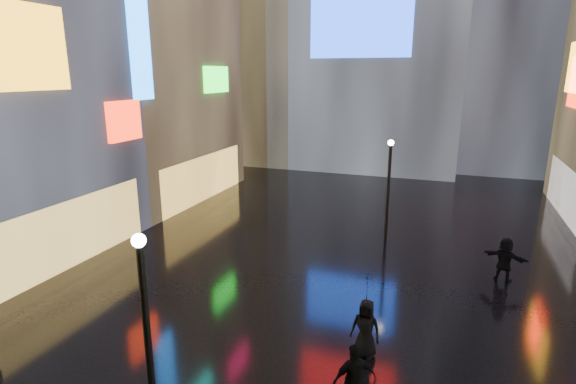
% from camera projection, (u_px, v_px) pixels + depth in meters
% --- Properties ---
extents(ground, '(140.00, 140.00, 0.00)m').
position_uv_depth(ground, '(344.00, 252.00, 21.57)').
color(ground, black).
rests_on(ground, ground).
extents(building_left_far, '(10.28, 12.00, 22.00)m').
position_uv_depth(building_left_far, '(132.00, 31.00, 29.44)').
color(building_left_far, black).
rests_on(building_left_far, ground).
extents(tower_flank_left, '(10.00, 10.00, 26.00)m').
position_uv_depth(tower_flank_left, '(257.00, 22.00, 42.82)').
color(tower_flank_left, black).
rests_on(tower_flank_left, ground).
extents(lamp_near, '(0.30, 0.30, 5.20)m').
position_uv_depth(lamp_near, '(147.00, 332.00, 9.65)').
color(lamp_near, black).
rests_on(lamp_near, ground).
extents(lamp_far, '(0.30, 0.30, 5.20)m').
position_uv_depth(lamp_far, '(388.00, 185.00, 22.37)').
color(lamp_far, black).
rests_on(lamp_far, ground).
extents(pedestrian_3, '(1.19, 1.02, 1.92)m').
position_uv_depth(pedestrian_3, '(354.00, 379.00, 11.18)').
color(pedestrian_3, black).
rests_on(pedestrian_3, ground).
extents(pedestrian_4, '(0.96, 0.69, 1.84)m').
position_uv_depth(pedestrian_4, '(366.00, 328.00, 13.48)').
color(pedestrian_4, black).
rests_on(pedestrian_4, ground).
extents(pedestrian_5, '(1.83, 1.09, 1.88)m').
position_uv_depth(pedestrian_5, '(505.00, 260.00, 18.39)').
color(pedestrian_5, black).
rests_on(pedestrian_5, ground).
extents(umbrella_2, '(1.38, 1.38, 0.89)m').
position_uv_depth(umbrella_2, '(368.00, 287.00, 13.13)').
color(umbrella_2, black).
rests_on(umbrella_2, pedestrian_4).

